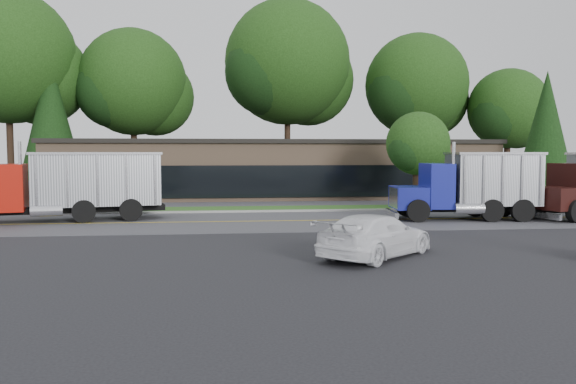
# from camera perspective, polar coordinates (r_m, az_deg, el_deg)

# --- Properties ---
(ground) EXTENTS (140.00, 140.00, 0.00)m
(ground) POSITION_cam_1_polar(r_m,az_deg,el_deg) (18.59, -1.35, -6.38)
(ground) COLOR #2B2B2F
(ground) RESTS_ON ground
(road) EXTENTS (60.00, 8.00, 0.02)m
(road) POSITION_cam_1_polar(r_m,az_deg,el_deg) (27.47, -2.90, -3.01)
(road) COLOR #5C5C61
(road) RESTS_ON ground
(center_line) EXTENTS (60.00, 0.12, 0.01)m
(center_line) POSITION_cam_1_polar(r_m,az_deg,el_deg) (27.47, -2.90, -3.01)
(center_line) COLOR gold
(center_line) RESTS_ON ground
(curb) EXTENTS (60.00, 0.30, 0.12)m
(curb) POSITION_cam_1_polar(r_m,az_deg,el_deg) (31.63, -3.32, -2.08)
(curb) COLOR #9E9E99
(curb) RESTS_ON ground
(grass_verge) EXTENTS (60.00, 3.40, 0.03)m
(grass_verge) POSITION_cam_1_polar(r_m,az_deg,el_deg) (33.42, -3.47, -1.76)
(grass_verge) COLOR #23561D
(grass_verge) RESTS_ON ground
(far_parking) EXTENTS (60.00, 7.00, 0.02)m
(far_parking) POSITION_cam_1_polar(r_m,az_deg,el_deg) (38.40, -3.81, -1.01)
(far_parking) COLOR #5C5C61
(far_parking) RESTS_ON ground
(strip_mall) EXTENTS (32.00, 12.00, 4.00)m
(strip_mall) POSITION_cam_1_polar(r_m,az_deg,el_deg) (44.38, -1.55, 2.26)
(strip_mall) COLOR #97775D
(strip_mall) RESTS_ON ground
(tree_far_a) EXTENTS (11.98, 11.28, 17.09)m
(tree_far_a) POSITION_cam_1_polar(r_m,az_deg,el_deg) (54.12, -26.37, 11.62)
(tree_far_a) COLOR #382619
(tree_far_a) RESTS_ON ground
(tree_far_b) EXTENTS (10.15, 9.55, 14.48)m
(tree_far_b) POSITION_cam_1_polar(r_m,az_deg,el_deg) (53.33, -15.29, 10.20)
(tree_far_b) COLOR #382619
(tree_far_b) RESTS_ON ground
(tree_far_c) EXTENTS (12.24, 11.52, 17.46)m
(tree_far_c) POSITION_cam_1_polar(r_m,az_deg,el_deg) (53.25, 0.12, 12.42)
(tree_far_c) COLOR #382619
(tree_far_c) RESTS_ON ground
(tree_far_d) EXTENTS (10.10, 9.50, 14.40)m
(tree_far_d) POSITION_cam_1_polar(r_m,az_deg,el_deg) (54.61, 13.03, 10.04)
(tree_far_d) COLOR #382619
(tree_far_d) RESTS_ON ground
(tree_far_e) EXTENTS (7.72, 7.27, 11.01)m
(tree_far_e) POSITION_cam_1_polar(r_m,az_deg,el_deg) (55.69, 21.52, 7.51)
(tree_far_e) COLOR #382619
(tree_far_e) RESTS_ON ground
(evergreen_left) EXTENTS (5.03, 5.03, 11.42)m
(evergreen_left) POSITION_cam_1_polar(r_m,az_deg,el_deg) (50.44, -22.95, 7.02)
(evergreen_left) COLOR #382619
(evergreen_left) RESTS_ON ground
(evergreen_right) EXTENTS (3.92, 3.92, 8.91)m
(evergreen_right) POSITION_cam_1_polar(r_m,az_deg,el_deg) (42.15, 24.73, 5.73)
(evergreen_right) COLOR #382619
(evergreen_right) RESTS_ON ground
(tree_verge) EXTENTS (4.10, 3.86, 5.85)m
(tree_verge) POSITION_cam_1_polar(r_m,az_deg,el_deg) (35.22, 13.13, 4.50)
(tree_verge) COLOR #382619
(tree_verge) RESTS_ON ground
(dump_truck_red) EXTENTS (10.59, 4.74, 3.36)m
(dump_truck_red) POSITION_cam_1_polar(r_m,az_deg,el_deg) (29.44, -21.57, 0.73)
(dump_truck_red) COLOR black
(dump_truck_red) RESTS_ON ground
(dump_truck_blue) EXTENTS (7.35, 3.18, 3.36)m
(dump_truck_blue) POSITION_cam_1_polar(r_m,az_deg,el_deg) (29.58, 18.26, 0.80)
(dump_truck_blue) COLOR black
(dump_truck_blue) RESTS_ON ground
(rally_car) EXTENTS (4.79, 4.74, 1.39)m
(rally_car) POSITION_cam_1_polar(r_m,az_deg,el_deg) (18.27, 8.90, -4.40)
(rally_car) COLOR white
(rally_car) RESTS_ON ground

